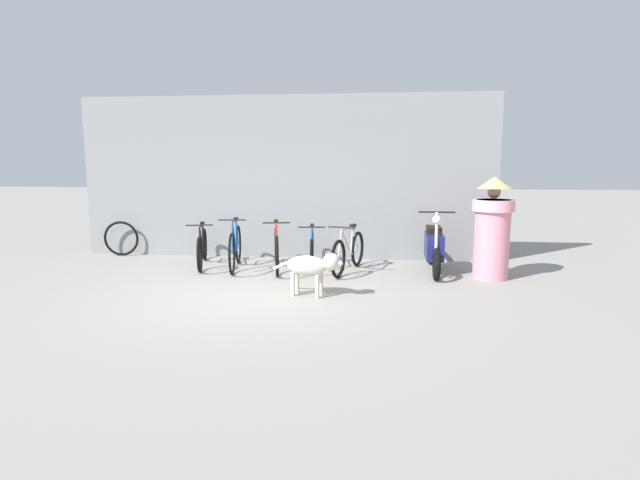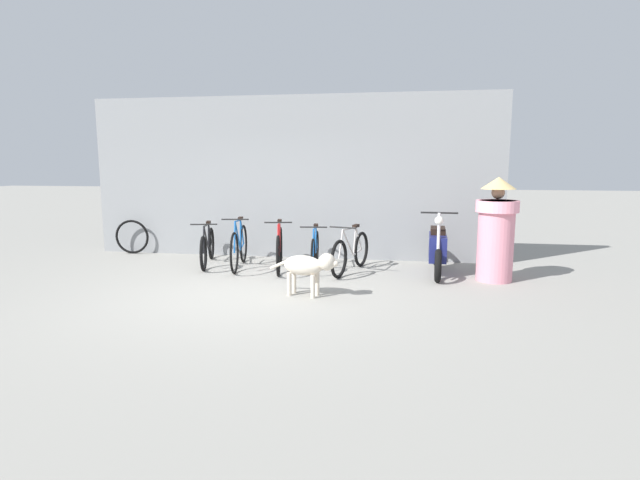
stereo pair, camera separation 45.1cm
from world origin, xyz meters
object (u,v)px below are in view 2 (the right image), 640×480
bicycle_3 (315,250)px  stray_dog (308,266)px  bicycle_1 (239,247)px  bicycle_4 (351,253)px  bicycle_0 (208,247)px  spare_tire_left (132,237)px  bicycle_2 (279,249)px  motorcycle (437,249)px  person_in_robes (496,229)px

bicycle_3 → stray_dog: bicycle_3 is taller
bicycle_1 → bicycle_4: bicycle_1 is taller
bicycle_1 → stray_dog: size_ratio=1.62×
bicycle_0 → spare_tire_left: bearing=-127.4°
bicycle_2 → motorcycle: motorcycle is taller
bicycle_1 → spare_tire_left: bicycle_1 is taller
bicycle_3 → bicycle_1: bearing=-88.1°
bicycle_3 → spare_tire_left: (-3.96, 0.78, 0.02)m
bicycle_2 → person_in_robes: (3.56, -0.24, 0.46)m
stray_dog → person_in_robes: 3.09m
motorcycle → person_in_robes: person_in_robes is taller
bicycle_1 → person_in_robes: bearing=77.0°
bicycle_2 → bicycle_3: size_ratio=1.09×
bicycle_2 → bicycle_0: bearing=-109.6°
bicycle_4 → motorcycle: motorcycle is taller
person_in_robes → spare_tire_left: (-6.92, 1.23, -0.47)m
bicycle_4 → person_in_robes: 2.37m
bicycle_1 → bicycle_3: size_ratio=1.06×
bicycle_4 → stray_dog: (-0.41, -1.66, 0.09)m
motorcycle → spare_tire_left: 6.12m
bicycle_2 → bicycle_3: bearing=97.2°
bicycle_1 → motorcycle: bearing=82.3°
bicycle_4 → spare_tire_left: size_ratio=2.31×
bicycle_1 → bicycle_2: bicycle_1 is taller
bicycle_0 → bicycle_3: size_ratio=1.06×
bicycle_1 → spare_tire_left: 2.80m
bicycle_2 → person_in_robes: bearing=73.9°
bicycle_1 → bicycle_2: (0.74, -0.02, -0.02)m
bicycle_2 → stray_dog: bearing=14.6°
bicycle_0 → person_in_robes: (4.96, -0.42, 0.49)m
person_in_robes → spare_tire_left: person_in_robes is taller
bicycle_4 → stray_dog: bicycle_4 is taller
bicycle_0 → bicycle_3: bicycle_0 is taller
stray_dog → bicycle_0: bearing=153.9°
bicycle_3 → bicycle_4: 0.69m
bicycle_2 → spare_tire_left: bearing=-118.5°
bicycle_2 → bicycle_3: 0.63m
person_in_robes → bicycle_0: bearing=37.4°
bicycle_1 → bicycle_2: 0.74m
bicycle_3 → bicycle_4: size_ratio=0.98×
bicycle_2 → motorcycle: (2.70, 0.13, 0.06)m
bicycle_3 → spare_tire_left: size_ratio=2.26×
person_in_robes → bicycle_1: bearing=38.8°
bicycle_4 → spare_tire_left: bicycle_4 is taller
bicycle_3 → stray_dog: (0.24, -1.87, 0.10)m
bicycle_3 → bicycle_2: bearing=-76.8°
bicycle_4 → spare_tire_left: bearing=-86.8°
stray_dog → person_in_robes: size_ratio=0.63×
bicycle_1 → person_in_robes: (4.30, -0.26, 0.44)m
bicycle_1 → bicycle_3: (1.33, 0.19, -0.05)m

